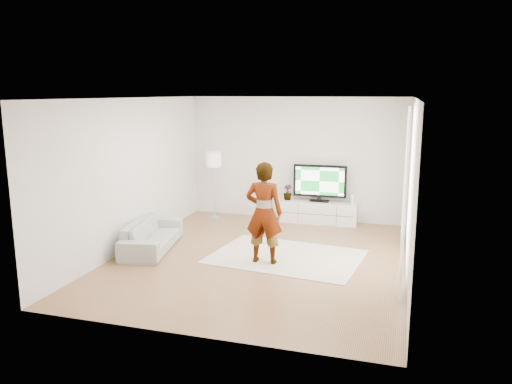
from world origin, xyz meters
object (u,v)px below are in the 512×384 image
(player, at_px, (264,213))
(floor_lamp, at_px, (214,163))
(television, at_px, (320,182))
(rug, at_px, (286,256))
(sofa, at_px, (152,235))
(media_console, at_px, (319,212))

(player, height_order, floor_lamp, player)
(television, xyz_separation_m, floor_lamp, (-2.41, -0.30, 0.38))
(rug, bearing_deg, television, 86.57)
(rug, relative_size, sofa, 1.39)
(sofa, height_order, floor_lamp, floor_lamp)
(television, distance_m, player, 3.02)
(media_console, height_order, player, player)
(media_console, relative_size, floor_lamp, 1.11)
(media_console, relative_size, sofa, 0.92)
(media_console, distance_m, player, 3.06)
(television, relative_size, sofa, 0.64)
(rug, distance_m, player, 1.02)
(player, bearing_deg, media_console, -100.02)
(media_console, bearing_deg, sofa, -133.58)
(television, bearing_deg, floor_lamp, -172.97)
(television, xyz_separation_m, sofa, (-2.68, -2.84, -0.66))
(media_console, distance_m, rug, 2.57)
(television, distance_m, rug, 2.75)
(rug, bearing_deg, sofa, -174.10)
(sofa, relative_size, floor_lamp, 1.20)
(media_console, xyz_separation_m, sofa, (-2.68, -2.82, 0.03))
(rug, relative_size, floor_lamp, 1.67)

